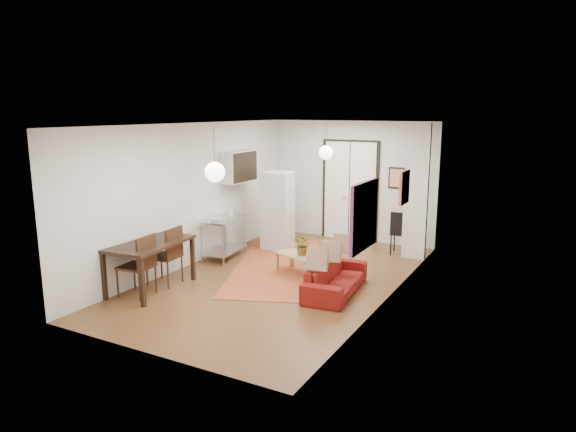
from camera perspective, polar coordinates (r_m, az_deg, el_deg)
The scene contains 27 objects.
floor at distance 9.84m, azimuth -0.78°, elevation -6.97°, with size 7.00×7.00×0.00m, color brown.
ceiling at distance 9.32m, azimuth -0.83°, elevation 10.16°, with size 4.20×7.00×0.02m, color silver.
wall_back at distance 12.61m, azimuth 6.98°, elevation 3.87°, with size 4.20×0.02×2.90m, color silver.
wall_front at distance 6.71m, azimuth -15.54°, elevation -3.43°, with size 4.20×0.02×2.90m, color silver.
wall_left at distance 10.64m, azimuth -10.74°, elevation 2.30°, with size 0.02×7.00×2.90m, color silver.
wall_right at distance 8.67m, azimuth 11.41°, elevation 0.14°, with size 0.02×7.00×2.90m, color silver.
double_doors at distance 12.60m, azimuth 6.88°, elevation 2.72°, with size 1.44×0.06×2.50m, color white.
stub_partition at distance 11.15m, azimuth 14.06°, elevation 2.58°, with size 0.50×0.10×2.90m, color silver.
wall_cabinet at distance 11.67m, azimuth -5.48°, elevation 5.50°, with size 0.35×1.00×0.70m, color silver.
painting_popart at distance 7.47m, azimuth 8.46°, elevation -0.03°, with size 0.05×1.00×1.00m, color red.
painting_abstract at distance 9.37m, azimuth 12.80°, elevation 3.12°, with size 0.05×0.50×0.60m, color beige.
poster_back at distance 12.19m, azimuth 11.99°, elevation 4.15°, with size 0.40×0.03×0.50m, color red.
print_left at distance 12.16m, azimuth -4.77°, elevation 6.01°, with size 0.03×0.44×0.54m, color #A26A43.
pendant_back at distance 11.15m, azimuth 4.23°, elevation 7.05°, with size 0.30×0.30×0.80m.
pendant_front at distance 7.69m, azimuth -8.13°, elevation 4.86°, with size 0.30×0.30×0.80m.
kilim_rug at distance 10.67m, azimuth -1.36°, elevation -5.44°, with size 1.57×4.18×0.01m, color #B14B2C.
sofa at distance 9.10m, azimuth 5.32°, elevation -6.86°, with size 1.79×0.70×0.52m, color maroon.
coffee_table at distance 10.02m, azimuth 1.17°, elevation -4.55°, with size 1.01×0.77×0.40m.
potted_plant at distance 9.91m, azimuth 1.69°, elevation -3.25°, with size 0.35×0.30×0.39m, color #35672E.
kitchen_counter at distance 11.10m, azimuth -7.10°, elevation -1.81°, with size 0.74×1.23×0.89m.
bowl at distance 10.79m, azimuth -8.07°, elevation -0.35°, with size 0.21×0.21×0.05m, color white.
soap_bottle at distance 11.21m, azimuth -6.41°, elevation 0.50°, with size 0.09×0.08×0.19m, color teal.
fridge at distance 11.77m, azimuth -1.16°, elevation 0.63°, with size 0.63×0.63×1.78m, color silver.
dining_table at distance 9.37m, azimuth -15.12°, elevation -3.38°, with size 1.06×1.66×0.88m.
dining_chair_near at distance 9.74m, azimuth -13.21°, elevation -3.62°, with size 0.57×0.76×1.08m.
dining_chair_far at distance 9.25m, azimuth -16.08°, elevation -4.59°, with size 0.57×0.76×1.08m.
black_side_chair at distance 11.67m, azimuth 12.69°, elevation -1.32°, with size 0.49×0.49×0.98m.
Camera 1 is at (4.54, -8.14, 3.16)m, focal length 32.00 mm.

